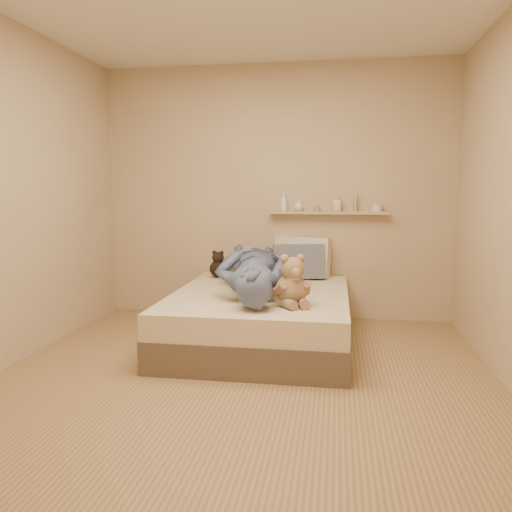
% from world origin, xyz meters
% --- Properties ---
extents(room, '(3.80, 3.80, 3.80)m').
position_xyz_m(room, '(0.00, 0.00, 1.30)').
color(room, '#9F7D52').
rests_on(room, ground).
extents(bed, '(1.50, 1.90, 0.45)m').
position_xyz_m(bed, '(0.00, 0.93, 0.22)').
color(bed, brown).
rests_on(bed, floor).
extents(game_console, '(0.19, 0.08, 0.06)m').
position_xyz_m(game_console, '(-0.01, 0.35, 0.61)').
color(game_console, silver).
rests_on(game_console, bed).
extents(teddy_bear, '(0.32, 0.33, 0.40)m').
position_xyz_m(teddy_bear, '(0.31, 0.45, 0.62)').
color(teddy_bear, '#9E7456').
rests_on(teddy_bear, bed).
extents(dark_plush, '(0.18, 0.18, 0.28)m').
position_xyz_m(dark_plush, '(-0.53, 1.57, 0.57)').
color(dark_plush, black).
rests_on(dark_plush, bed).
extents(pillow_cream, '(0.58, 0.32, 0.42)m').
position_xyz_m(pillow_cream, '(0.30, 1.76, 0.65)').
color(pillow_cream, beige).
rests_on(pillow_cream, bed).
extents(pillow_grey, '(0.53, 0.29, 0.36)m').
position_xyz_m(pillow_grey, '(0.27, 1.62, 0.62)').
color(pillow_grey, slate).
rests_on(pillow_grey, bed).
extents(person, '(0.89, 1.77, 0.40)m').
position_xyz_m(person, '(-0.08, 0.96, 0.65)').
color(person, slate).
rests_on(person, bed).
extents(wall_shelf, '(1.20, 0.12, 0.03)m').
position_xyz_m(wall_shelf, '(0.55, 1.84, 1.10)').
color(wall_shelf, tan).
rests_on(wall_shelf, wall_back).
extents(shelf_bottles, '(1.03, 0.12, 0.18)m').
position_xyz_m(shelf_bottles, '(0.49, 1.84, 1.18)').
color(shelf_bottles, white).
rests_on(shelf_bottles, wall_shelf).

